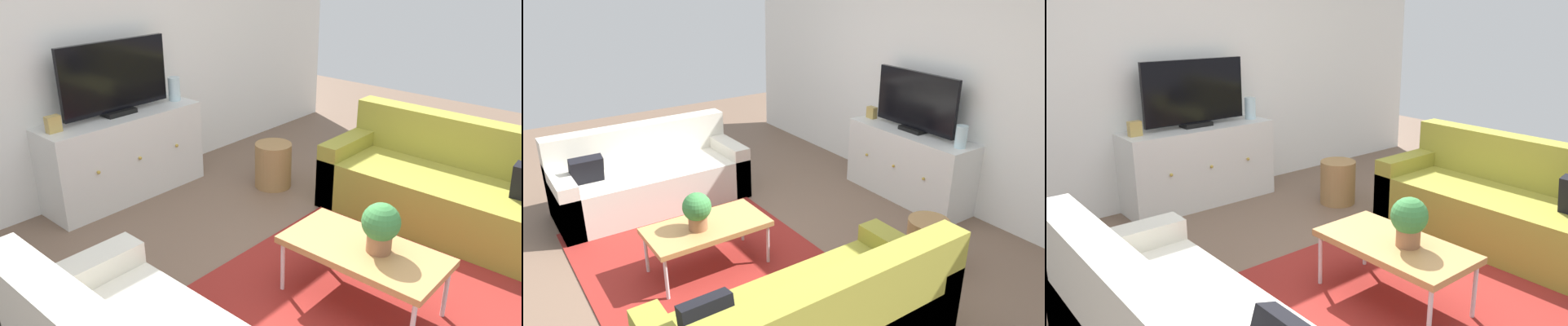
% 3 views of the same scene
% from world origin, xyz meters
% --- Properties ---
extents(ground_plane, '(10.00, 10.00, 0.00)m').
position_xyz_m(ground_plane, '(0.00, 0.00, 0.00)').
color(ground_plane, brown).
extents(wall_back, '(6.40, 0.12, 2.70)m').
position_xyz_m(wall_back, '(0.00, 2.55, 1.35)').
color(wall_back, white).
rests_on(wall_back, ground_plane).
extents(area_rug, '(2.50, 1.90, 0.01)m').
position_xyz_m(area_rug, '(0.00, -0.15, 0.01)').
color(area_rug, maroon).
rests_on(area_rug, ground_plane).
extents(couch_right_side, '(0.81, 1.93, 0.83)m').
position_xyz_m(couch_right_side, '(1.43, -0.10, 0.28)').
color(couch_right_side, olive).
rests_on(couch_right_side, ground_plane).
extents(coffee_table, '(0.52, 0.98, 0.41)m').
position_xyz_m(coffee_table, '(0.04, -0.14, 0.38)').
color(coffee_table, '#B7844C').
rests_on(coffee_table, ground_plane).
extents(potted_plant, '(0.23, 0.23, 0.31)m').
position_xyz_m(potted_plant, '(0.07, -0.22, 0.58)').
color(potted_plant, '#936042').
rests_on(potted_plant, coffee_table).
extents(tv_console, '(1.45, 0.47, 0.76)m').
position_xyz_m(tv_console, '(0.01, 2.27, 0.38)').
color(tv_console, silver).
rests_on(tv_console, ground_plane).
extents(flat_screen_tv, '(1.01, 0.16, 0.63)m').
position_xyz_m(flat_screen_tv, '(0.01, 2.29, 1.07)').
color(flat_screen_tv, black).
rests_on(flat_screen_tv, tv_console).
extents(glass_vase, '(0.11, 0.11, 0.22)m').
position_xyz_m(glass_vase, '(0.61, 2.27, 0.86)').
color(glass_vase, silver).
rests_on(glass_vase, tv_console).
extents(mantel_clock, '(0.11, 0.07, 0.13)m').
position_xyz_m(mantel_clock, '(-0.59, 2.27, 0.82)').
color(mantel_clock, tan).
rests_on(mantel_clock, tv_console).
extents(wicker_basket, '(0.34, 0.34, 0.42)m').
position_xyz_m(wicker_basket, '(1.02, 1.41, 0.21)').
color(wicker_basket, '#9E7547').
rests_on(wicker_basket, ground_plane).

